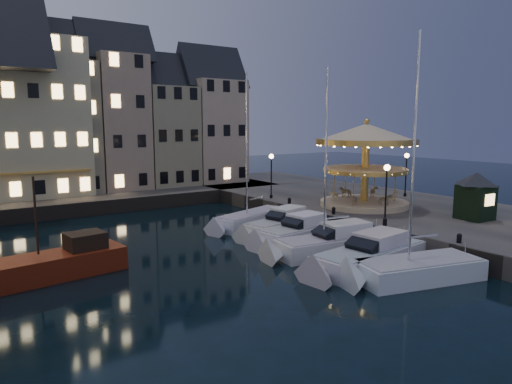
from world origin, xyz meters
TOP-DOWN VIEW (x-y plane):
  - ground at (0.00, 0.00)m, footprint 160.00×160.00m
  - quay_east at (14.00, 6.00)m, footprint 16.00×56.00m
  - quay_north at (-8.00, 28.00)m, footprint 44.00×12.00m
  - quaywall_e at (6.00, 6.00)m, footprint 0.15×44.00m
  - quaywall_n at (-6.00, 22.00)m, footprint 48.00×0.15m
  - streetlamp_b at (7.20, 1.00)m, footprint 0.44×0.44m
  - streetlamp_c at (7.20, 14.50)m, footprint 0.44×0.44m
  - streetlamp_d at (18.50, 8.00)m, footprint 0.44×0.44m
  - bollard_a at (6.60, -5.00)m, footprint 0.30×0.30m
  - bollard_b at (6.60, 0.50)m, footprint 0.30×0.30m
  - bollard_c at (6.60, 5.50)m, footprint 0.30×0.30m
  - bollard_d at (6.60, 11.00)m, footprint 0.30×0.30m
  - townhouse_nc at (-8.00, 30.00)m, footprint 6.82×8.00m
  - townhouse_nd at (-2.25, 30.00)m, footprint 5.50×8.00m
  - townhouse_ne at (3.20, 30.00)m, footprint 6.16×8.00m
  - townhouse_nf at (9.25, 30.00)m, footprint 6.82×8.00m
  - motorboat_a at (1.71, -5.29)m, footprint 7.97×4.41m
  - motorboat_b at (1.49, -2.47)m, footprint 9.05×3.59m
  - motorboat_c at (1.74, 0.86)m, footprint 8.95×3.29m
  - motorboat_d at (1.68, 4.22)m, footprint 7.35×3.17m
  - motorboat_e at (2.19, 6.80)m, footprint 7.62×3.78m
  - motorboat_f at (1.72, 10.19)m, footprint 8.22×4.47m
  - red_fishing_boat at (-13.20, 6.03)m, footprint 7.10×3.18m
  - carousel at (11.22, 6.60)m, footprint 8.44×8.44m
  - ticket_kiosk at (13.79, -1.74)m, footprint 3.36×3.36m

SIDE VIEW (x-z plane):
  - ground at x=0.00m, z-range 0.00..0.00m
  - motorboat_f at x=1.72m, z-range -4.98..6.04m
  - motorboat_a at x=1.71m, z-range -6.08..7.16m
  - motorboat_d at x=1.68m, z-range -0.44..1.71m
  - motorboat_e at x=2.19m, z-range -0.44..1.71m
  - motorboat_b at x=1.49m, z-range -0.43..1.72m
  - quay_east at x=14.00m, z-range 0.00..1.30m
  - quay_north at x=-8.00m, z-range 0.00..1.30m
  - quaywall_e at x=6.00m, z-range 0.00..1.30m
  - quaywall_n at x=-6.00m, z-range 0.00..1.30m
  - motorboat_c at x=1.74m, z-range -5.24..6.59m
  - red_fishing_boat at x=-13.20m, z-range -2.19..3.57m
  - bollard_a at x=6.60m, z-range 1.32..1.89m
  - bollard_b at x=6.60m, z-range 1.32..1.89m
  - bollard_c at x=6.60m, z-range 1.32..1.89m
  - bollard_d at x=6.60m, z-range 1.32..1.89m
  - ticket_kiosk at x=13.79m, z-range 1.67..5.61m
  - streetlamp_b at x=7.20m, z-range 1.93..6.10m
  - streetlamp_c at x=7.20m, z-range 1.93..6.10m
  - streetlamp_d at x=18.50m, z-range 1.93..6.10m
  - carousel at x=11.22m, z-range 2.47..9.86m
  - townhouse_ne at x=3.20m, z-range 1.38..14.18m
  - townhouse_nf at x=9.25m, z-range 1.38..15.18m
  - townhouse_nc at x=-8.00m, z-range 1.38..16.18m
  - townhouse_nd at x=-2.25m, z-range 1.38..17.18m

